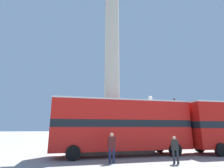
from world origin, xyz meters
TOP-DOWN VIEW (x-y plane):
  - ground_plane at (0.00, 0.00)m, footprint 200.00×200.00m
  - monument_column at (0.00, 0.00)m, footprint 6.18×6.18m
  - bus_b at (0.15, -3.44)m, footprint 11.13×3.15m
  - equestrian_statue at (8.43, 2.05)m, footprint 3.57×2.96m
  - street_lamp at (3.56, -1.60)m, footprint 0.43×0.43m
  - pedestrian_near_lamp at (2.57, -7.15)m, footprint 0.46×0.35m
  - pedestrian_by_plinth at (-1.28, -6.20)m, footprint 0.49×0.24m

SIDE VIEW (x-z plane):
  - ground_plane at x=0.00m, z-range 0.00..0.00m
  - pedestrian_near_lamp at x=2.57m, z-range 0.08..1.71m
  - pedestrian_by_plinth at x=-1.28m, z-range 0.14..1.96m
  - equestrian_statue at x=8.43m, z-range -1.24..4.56m
  - bus_b at x=0.15m, z-range 0.23..4.61m
  - street_lamp at x=3.56m, z-range 0.38..5.62m
  - monument_column at x=0.00m, z-range -4.51..15.71m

